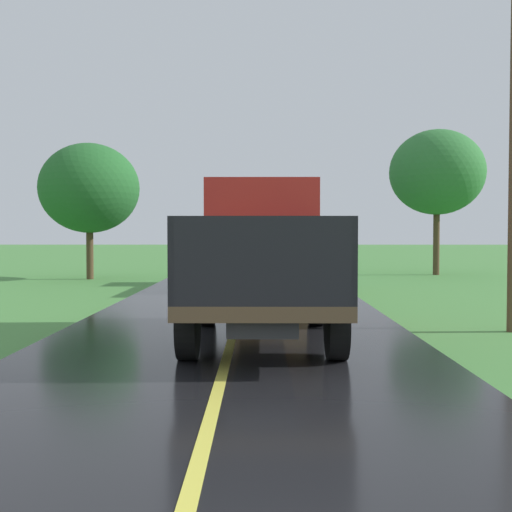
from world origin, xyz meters
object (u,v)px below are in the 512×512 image
at_px(banana_truck_far, 270,244).
at_px(roadside_tree_mid_right, 437,172).
at_px(banana_truck_near, 261,256).
at_px(roadside_tree_near_left, 89,188).

distance_m(banana_truck_far, roadside_tree_mid_right, 10.19).
bearing_deg(roadside_tree_mid_right, banana_truck_far, -140.16).
bearing_deg(banana_truck_far, banana_truck_near, -91.72).
bearing_deg(banana_truck_near, roadside_tree_mid_right, 65.63).
bearing_deg(banana_truck_far, roadside_tree_near_left, 154.44).
bearing_deg(banana_truck_near, banana_truck_far, 88.28).
distance_m(banana_truck_near, roadside_tree_near_left, 16.10).
distance_m(banana_truck_near, banana_truck_far, 10.98).
height_order(banana_truck_far, roadside_tree_mid_right, roadside_tree_mid_right).
bearing_deg(roadside_tree_near_left, banana_truck_near, -64.56).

